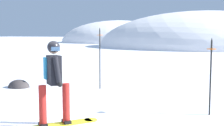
# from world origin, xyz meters

# --- Properties ---
(ground_plane) EXTENTS (300.00, 300.00, 0.00)m
(ground_plane) POSITION_xyz_m (0.00, 0.00, 0.00)
(ground_plane) COLOR white
(ridge_peak_main) EXTENTS (29.91, 26.92, 10.18)m
(ridge_peak_main) POSITION_xyz_m (-3.31, 39.25, 0.00)
(ridge_peak_main) COLOR white
(ridge_peak_main) RESTS_ON ground
(ridge_peak_far) EXTENTS (25.17, 22.65, 9.50)m
(ridge_peak_far) POSITION_xyz_m (-23.31, 53.93, 0.00)
(ridge_peak_far) COLOR white
(ridge_peak_far) RESTS_ON ground
(snowboarder_main) EXTENTS (1.22, 1.52, 1.71)m
(snowboarder_main) POSITION_xyz_m (0.27, -0.25, 0.92)
(snowboarder_main) COLOR yellow
(snowboarder_main) RESTS_ON ground
(piste_marker_near) EXTENTS (0.20, 0.20, 2.07)m
(piste_marker_near) POSITION_xyz_m (-0.81, 3.71, 1.18)
(piste_marker_near) COLOR black
(piste_marker_near) RESTS_ON ground
(piste_marker_far) EXTENTS (0.20, 0.20, 1.77)m
(piste_marker_far) POSITION_xyz_m (2.99, 1.93, 1.01)
(piste_marker_far) COLOR black
(piste_marker_far) RESTS_ON ground
(rock_dark) EXTENTS (0.77, 0.66, 0.54)m
(rock_dark) POSITION_xyz_m (-3.46, 2.69, 0.00)
(rock_dark) COLOR #383333
(rock_dark) RESTS_ON ground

